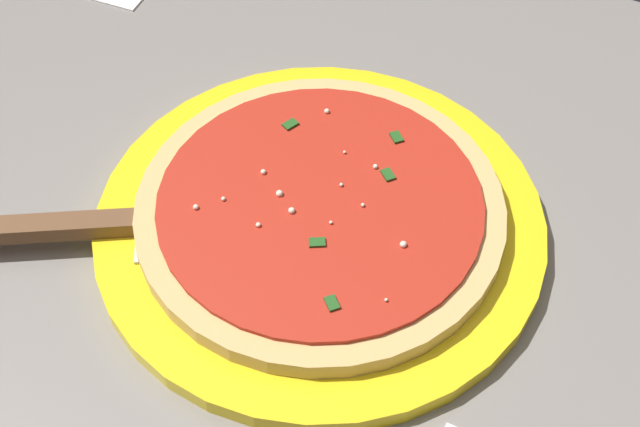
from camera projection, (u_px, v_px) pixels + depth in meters
The scene contains 4 objects.
restaurant_table at pixel (277, 325), 0.79m from camera, with size 1.15×0.85×0.75m.
serving_plate at pixel (320, 223), 0.69m from camera, with size 0.35×0.35×0.02m, color yellow.
pizza at pixel (320, 209), 0.68m from camera, with size 0.28×0.28×0.02m.
pizza_server at pixel (103, 226), 0.68m from camera, with size 0.21×0.15×0.01m.
Camera 1 is at (0.22, -0.37, 1.30)m, focal length 49.75 mm.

